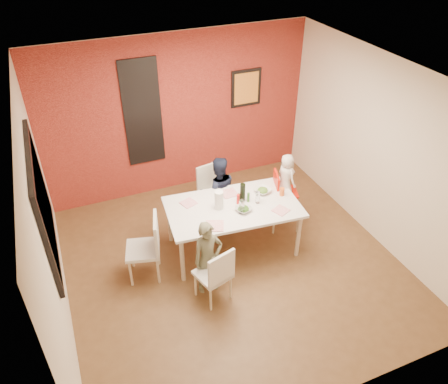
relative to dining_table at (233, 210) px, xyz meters
name	(u,v)px	position (x,y,z in m)	size (l,w,h in m)	color
ground	(232,263)	(-0.14, -0.31, -0.70)	(4.50, 4.50, 0.00)	brown
ceiling	(235,82)	(-0.14, -0.31, 2.00)	(4.50, 4.50, 0.02)	silver
wall_back	(179,115)	(-0.14, 1.94, 0.65)	(4.50, 0.02, 2.70)	beige
wall_front	(337,318)	(-0.14, -2.56, 0.65)	(4.50, 0.02, 2.70)	beige
wall_left	(45,229)	(-2.39, -0.31, 0.65)	(0.02, 4.50, 2.70)	beige
wall_right	(378,151)	(2.11, -0.31, 0.65)	(0.02, 4.50, 2.70)	beige
brick_accent_wall	(179,115)	(-0.14, 1.92, 0.65)	(4.50, 0.02, 2.70)	maroon
picture_window_frame	(43,204)	(-2.36, -0.11, 0.85)	(0.05, 1.70, 1.30)	black
picture_window_pane	(44,203)	(-2.34, -0.11, 0.85)	(0.02, 1.55, 1.15)	black
glassblock_strip	(143,113)	(-0.74, 1.91, 0.80)	(0.55, 0.03, 1.70)	white
glassblock_surround	(143,113)	(-0.74, 1.90, 0.80)	(0.60, 0.03, 1.76)	black
art_print_frame	(246,88)	(1.06, 1.90, 0.95)	(0.54, 0.03, 0.64)	black
art_print_canvas	(246,88)	(1.06, 1.89, 0.95)	(0.44, 0.01, 0.54)	gold
dining_table	(233,210)	(0.00, 0.00, 0.00)	(1.94, 1.20, 0.77)	white
chair_near	(216,273)	(-0.59, -0.85, -0.22)	(0.49, 0.49, 0.86)	silver
chair_far	(212,189)	(0.02, 0.89, -0.20)	(0.48, 0.48, 0.89)	silver
chair_left	(149,245)	(-1.25, -0.07, -0.17)	(0.54, 0.54, 0.96)	silver
high_chair	(283,195)	(0.91, 0.20, -0.12)	(0.51, 0.51, 0.97)	red
child_near	(208,258)	(-0.61, -0.62, -0.16)	(0.39, 0.26, 1.08)	brown
child_far	(218,192)	(0.04, 0.65, -0.11)	(0.57, 0.45, 1.18)	black
toddler	(286,176)	(0.94, 0.18, 0.23)	(0.35, 0.23, 0.71)	beige
plate_near_left	(215,226)	(-0.40, -0.32, 0.07)	(0.23, 0.23, 0.01)	white
plate_far_mid	(229,193)	(0.07, 0.30, 0.07)	(0.22, 0.22, 0.01)	white
plate_near_right	(281,210)	(0.57, -0.35, 0.07)	(0.20, 0.20, 0.01)	white
plate_far_left	(189,203)	(-0.55, 0.30, 0.07)	(0.20, 0.20, 0.01)	white
salad_bowl_a	(243,209)	(0.09, -0.16, 0.10)	(0.22, 0.22, 0.05)	silver
salad_bowl_b	(263,191)	(0.53, 0.14, 0.10)	(0.23, 0.23, 0.06)	white
wine_bottle	(243,193)	(0.17, 0.06, 0.21)	(0.08, 0.08, 0.28)	black
wine_glass_a	(242,207)	(0.05, -0.19, 0.17)	(0.07, 0.07, 0.21)	silver
wine_glass_b	(258,197)	(0.35, -0.06, 0.16)	(0.06, 0.06, 0.18)	white
paper_towel_roll	(219,200)	(-0.20, 0.03, 0.21)	(0.12, 0.12, 0.28)	white
condiment_red	(238,199)	(0.09, 0.03, 0.14)	(0.04, 0.04, 0.15)	red
condiment_green	(248,197)	(0.24, 0.01, 0.14)	(0.04, 0.04, 0.14)	#367125
condiment_brown	(239,197)	(0.13, 0.08, 0.13)	(0.03, 0.03, 0.12)	brown
sippy_cup	(282,192)	(0.76, -0.03, 0.13)	(0.07, 0.07, 0.12)	#D45717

